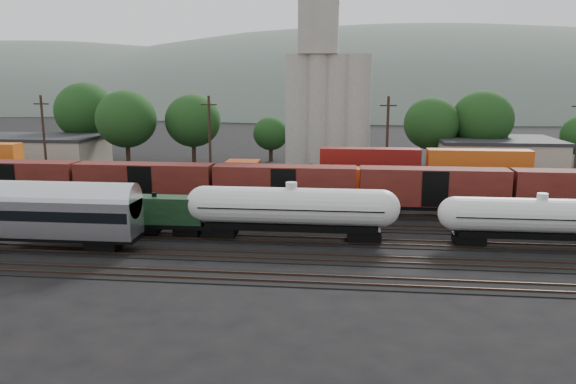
# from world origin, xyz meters

# --- Properties ---
(ground) EXTENTS (600.00, 600.00, 0.00)m
(ground) POSITION_xyz_m (0.00, 0.00, 0.00)
(ground) COLOR black
(tracks) EXTENTS (180.00, 33.20, 0.20)m
(tracks) POSITION_xyz_m (0.00, 0.00, 0.05)
(tracks) COLOR black
(tracks) RESTS_ON ground
(green_locomotive) EXTENTS (15.00, 2.65, 3.97)m
(green_locomotive) POSITION_xyz_m (-13.04, -5.00, 2.29)
(green_locomotive) COLOR black
(green_locomotive) RESTS_ON ground
(tank_car_a) EXTENTS (18.99, 3.40, 4.98)m
(tank_car_a) POSITION_xyz_m (2.08, -5.00, 2.94)
(tank_car_a) COLOR silver
(tank_car_a) RESTS_ON ground
(tank_car_b) EXTENTS (17.05, 3.05, 4.47)m
(tank_car_b) POSITION_xyz_m (23.27, -5.00, 2.66)
(tank_car_b) COLOR silver
(tank_car_b) RESTS_ON ground
(orange_locomotive) EXTENTS (18.61, 3.10, 4.65)m
(orange_locomotive) POSITION_xyz_m (-0.46, 10.00, 2.65)
(orange_locomotive) COLOR black
(orange_locomotive) RESTS_ON ground
(boxcar_string) EXTENTS (122.80, 2.90, 4.20)m
(boxcar_string) POSITION_xyz_m (-7.36, 5.00, 3.12)
(boxcar_string) COLOR black
(boxcar_string) RESTS_ON ground
(container_wall) EXTENTS (160.00, 2.60, 5.80)m
(container_wall) POSITION_xyz_m (-1.37, 15.00, 2.36)
(container_wall) COLOR black
(container_wall) RESTS_ON ground
(grain_silo) EXTENTS (13.40, 5.00, 29.00)m
(grain_silo) POSITION_xyz_m (3.28, 36.00, 11.26)
(grain_silo) COLOR #9E9B90
(grain_silo) RESTS_ON ground
(industrial_sheds) EXTENTS (119.38, 17.26, 5.10)m
(industrial_sheds) POSITION_xyz_m (6.63, 35.25, 2.56)
(industrial_sheds) COLOR #9E937F
(industrial_sheds) RESTS_ON ground
(tree_band) EXTENTS (166.27, 22.21, 14.42)m
(tree_band) POSITION_xyz_m (-2.14, 39.80, 7.54)
(tree_band) COLOR black
(tree_band) RESTS_ON ground
(utility_poles) EXTENTS (122.20, 0.36, 12.00)m
(utility_poles) POSITION_xyz_m (0.00, 22.00, 6.21)
(utility_poles) COLOR black
(utility_poles) RESTS_ON ground
(distant_hills) EXTENTS (860.00, 286.00, 130.00)m
(distant_hills) POSITION_xyz_m (23.92, 260.00, -20.56)
(distant_hills) COLOR #59665B
(distant_hills) RESTS_ON ground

